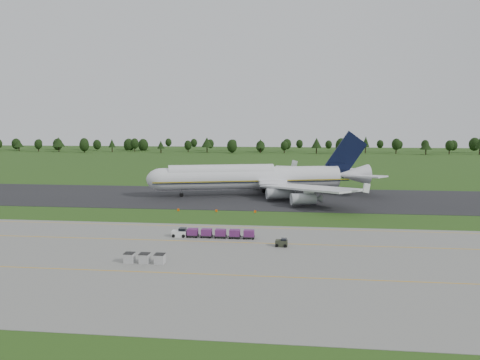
# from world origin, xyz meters

# --- Properties ---
(ground) EXTENTS (600.00, 600.00, 0.00)m
(ground) POSITION_xyz_m (0.00, 0.00, 0.00)
(ground) COLOR #244615
(ground) RESTS_ON ground
(apron) EXTENTS (300.00, 52.00, 0.06)m
(apron) POSITION_xyz_m (0.00, -34.00, 0.03)
(apron) COLOR slate
(apron) RESTS_ON ground
(taxiway) EXTENTS (300.00, 40.00, 0.08)m
(taxiway) POSITION_xyz_m (0.00, 28.00, 0.04)
(taxiway) COLOR black
(taxiway) RESTS_ON ground
(apron_markings) EXTENTS (300.00, 30.20, 0.01)m
(apron_markings) POSITION_xyz_m (0.00, -26.98, 0.06)
(apron_markings) COLOR #E4A00D
(apron_markings) RESTS_ON apron
(tree_line) EXTENTS (531.70, 20.72, 11.86)m
(tree_line) POSITION_xyz_m (-1.24, 219.28, 6.20)
(tree_line) COLOR black
(tree_line) RESTS_ON ground
(aircraft) EXTENTS (67.38, 63.57, 18.93)m
(aircraft) POSITION_xyz_m (2.53, 32.95, 5.40)
(aircraft) COLOR silver
(aircraft) RESTS_ON ground
(baggage_train) EXTENTS (15.67, 1.66, 1.60)m
(baggage_train) POSITION_xyz_m (-1.68, -19.02, 0.92)
(baggage_train) COLOR white
(baggage_train) RESTS_ON apron
(utility_cart) EXTENTS (2.17, 1.44, 1.13)m
(utility_cart) POSITION_xyz_m (11.45, -23.86, 0.61)
(utility_cart) COLOR #2F3424
(utility_cart) RESTS_ON apron
(uld_row) EXTENTS (6.34, 1.54, 1.52)m
(uld_row) POSITION_xyz_m (-9.23, -35.84, 0.83)
(uld_row) COLOR #AAAAAA
(uld_row) RESTS_ON apron
(edge_markers) EXTENTS (19.26, 0.30, 0.60)m
(edge_markers) POSITION_xyz_m (-4.94, 6.13, 0.27)
(edge_markers) COLOR #FF5B08
(edge_markers) RESTS_ON ground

